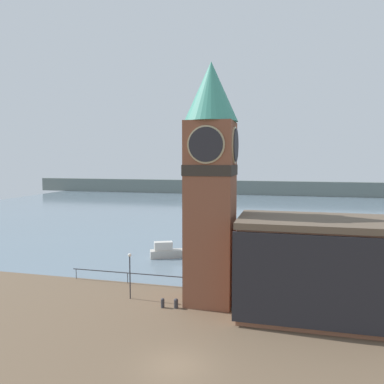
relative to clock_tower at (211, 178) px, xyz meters
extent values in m
plane|color=brown|center=(-0.11, -10.65, -11.04)|extent=(160.00, 160.00, 0.00)
cube|color=slate|center=(-0.11, 63.18, -11.05)|extent=(160.00, 120.00, 0.00)
cube|color=slate|center=(-0.11, 103.18, -8.54)|extent=(180.00, 3.00, 5.00)
cube|color=#333338|center=(-9.19, 2.93, -9.99)|extent=(12.34, 0.08, 0.08)
cylinder|color=#333338|center=(-15.05, 2.93, -10.52)|extent=(0.07, 0.07, 1.05)
cylinder|color=#333338|center=(-9.19, 2.93, -10.52)|extent=(0.07, 0.07, 1.05)
cylinder|color=#333338|center=(-3.32, 2.93, -10.52)|extent=(0.07, 0.07, 1.05)
cube|color=brown|center=(-0.01, 0.01, -3.14)|extent=(4.01, 4.01, 15.80)
cube|color=#2D2823|center=(-0.01, 0.01, 0.65)|extent=(4.13, 4.13, 0.90)
cylinder|color=tan|center=(-0.01, -2.05, 2.75)|extent=(3.08, 0.12, 3.08)
cylinder|color=#232328|center=(-0.01, -2.14, 2.75)|extent=(2.80, 0.12, 2.80)
cylinder|color=tan|center=(2.05, 0.01, 2.75)|extent=(0.12, 3.08, 3.08)
cylinder|color=#232328|center=(2.14, 0.01, 2.75)|extent=(0.12, 2.80, 2.80)
cone|color=teal|center=(-0.01, 0.01, 7.27)|extent=(4.61, 4.61, 5.03)
cube|color=#935B42|center=(8.80, -0.67, -7.33)|extent=(12.04, 7.11, 7.42)
cube|color=brown|center=(8.80, -0.67, -3.37)|extent=(12.44, 7.51, 0.50)
cube|color=#232328|center=(8.80, -4.38, -7.19)|extent=(12.54, 0.30, 6.83)
cube|color=#B7B2A8|center=(-7.89, 13.62, -10.55)|extent=(5.37, 3.41, 0.99)
cube|color=silver|center=(-8.76, 13.24, -9.51)|extent=(2.51, 1.84, 1.09)
cylinder|color=#2D2D33|center=(-3.69, -2.25, -10.71)|extent=(0.31, 0.31, 0.67)
sphere|color=#2D2D33|center=(-3.69, -2.25, -10.38)|extent=(0.32, 0.32, 0.32)
cylinder|color=#2D2D33|center=(-2.55, -2.09, -10.72)|extent=(0.36, 0.36, 0.65)
sphere|color=#2D2D33|center=(-2.55, -2.09, -10.39)|extent=(0.37, 0.37, 0.37)
cylinder|color=black|center=(-7.21, -0.98, -9.07)|extent=(0.10, 0.10, 3.94)
sphere|color=silver|center=(-7.21, -0.98, -7.01)|extent=(0.32, 0.32, 0.32)
camera|label=1|loc=(6.20, -31.65, 1.56)|focal=35.00mm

